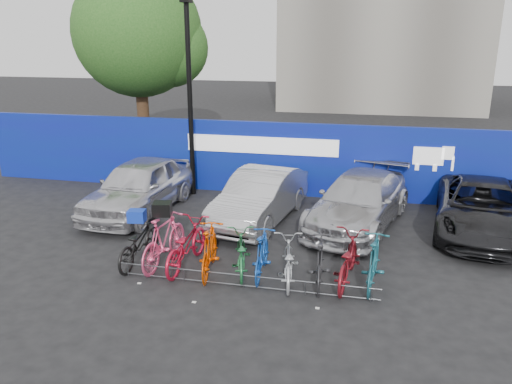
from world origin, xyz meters
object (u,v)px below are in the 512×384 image
(car_1, at_px, (260,197))
(bike_2, at_px, (186,245))
(bike_8, at_px, (347,260))
(car_3, at_px, (482,208))
(bike_1, at_px, (164,240))
(car_2, at_px, (359,201))
(bike_6, at_px, (288,261))
(car_0, at_px, (139,186))
(bike_5, at_px, (262,254))
(bike_7, at_px, (320,262))
(lamppost, at_px, (190,95))
(bike_9, at_px, (374,262))
(bike_rack, at_px, (243,281))
(bike_4, at_px, (240,253))
(bike_3, at_px, (209,250))
(bike_0, at_px, (139,242))
(tree, at_px, (144,36))

(car_1, bearing_deg, bike_2, -96.96)
(car_1, distance_m, bike_8, 4.16)
(car_3, distance_m, bike_1, 8.31)
(car_3, bearing_deg, bike_8, -124.03)
(car_2, height_order, bike_6, car_2)
(car_0, height_order, bike_1, car_0)
(car_3, height_order, bike_2, car_3)
(car_1, bearing_deg, bike_5, -67.09)
(bike_5, bearing_deg, bike_1, -4.45)
(car_2, bearing_deg, bike_1, -124.72)
(car_1, xyz_separation_m, bike_7, (2.03, -3.47, -0.19))
(car_0, bearing_deg, lamppost, 68.74)
(bike_1, bearing_deg, bike_7, -177.33)
(car_0, height_order, bike_2, car_0)
(car_3, height_order, bike_8, car_3)
(bike_9, bearing_deg, lamppost, -36.12)
(bike_rack, relative_size, car_2, 1.15)
(bike_rack, relative_size, bike_7, 3.24)
(bike_rack, distance_m, car_3, 7.00)
(bike_rack, distance_m, bike_1, 2.18)
(car_3, xyz_separation_m, bike_8, (-3.34, -3.67, -0.16))
(bike_4, bearing_deg, bike_6, 153.96)
(bike_3, relative_size, bike_9, 1.01)
(bike_2, height_order, bike_8, bike_2)
(bike_4, relative_size, bike_9, 0.94)
(bike_0, height_order, bike_2, bike_2)
(lamppost, bearing_deg, bike_9, -42.46)
(bike_7, xyz_separation_m, bike_9, (1.09, 0.16, 0.03))
(bike_0, relative_size, bike_8, 0.96)
(car_1, xyz_separation_m, bike_6, (1.35, -3.47, -0.25))
(lamppost, height_order, car_3, lamppost)
(bike_1, relative_size, bike_2, 0.98)
(bike_rack, xyz_separation_m, car_1, (-0.49, 3.97, 0.55))
(tree, distance_m, bike_rack, 13.55)
(bike_7, distance_m, bike_9, 1.11)
(lamppost, distance_m, bike_9, 8.36)
(bike_5, relative_size, bike_6, 0.95)
(bike_rack, relative_size, bike_1, 2.80)
(lamppost, xyz_separation_m, bike_3, (2.32, -5.49, -2.72))
(car_1, relative_size, bike_0, 2.25)
(bike_1, distance_m, bike_2, 0.53)
(bike_1, relative_size, bike_9, 1.10)
(bike_5, distance_m, bike_9, 2.36)
(bike_9, bearing_deg, bike_5, 7.03)
(bike_0, distance_m, bike_3, 1.76)
(bike_0, distance_m, bike_8, 4.72)
(bike_0, distance_m, bike_2, 1.13)
(bike_3, bearing_deg, bike_2, -24.67)
(lamppost, relative_size, car_0, 1.32)
(lamppost, bearing_deg, bike_1, -77.45)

